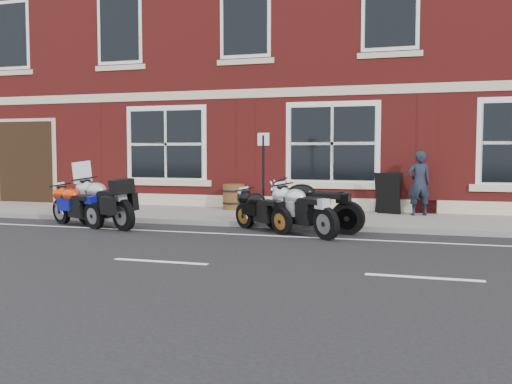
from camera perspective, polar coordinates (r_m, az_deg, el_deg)
ground at (r=11.93m, az=-3.11°, el=-4.35°), size 80.00×80.00×0.00m
sidewalk at (r=14.76m, az=0.86°, el=-2.50°), size 30.00×3.00×0.12m
kerb at (r=13.26m, az=-1.02°, el=-3.24°), size 30.00×0.16×0.12m
pub_building at (r=22.38m, az=6.34°, el=14.97°), size 24.00×12.00×12.00m
moto_touring_silver at (r=13.61m, az=-15.01°, el=-0.83°), size 2.12×1.18×1.52m
moto_sport_red at (r=13.98m, az=-17.43°, el=-1.19°), size 1.86×0.91×0.89m
moto_sport_black at (r=12.51m, az=0.67°, el=-1.73°), size 1.59×1.18×0.84m
moto_sport_silver at (r=11.92m, az=4.70°, el=-1.67°), size 1.73×1.49×0.97m
moto_naked_black at (r=12.40m, az=5.48°, el=-1.24°), size 2.32×0.59×1.05m
pedestrian_left at (r=15.10m, az=15.99°, el=0.85°), size 0.69×0.55×1.64m
a_board_sign at (r=15.37m, az=13.06°, el=-0.09°), size 0.76×0.62×1.09m
barrel_planter at (r=16.10m, az=-2.24°, el=-0.47°), size 0.64×0.64×0.71m
parking_sign at (r=13.17m, az=0.74°, el=2.16°), size 0.29×0.07×2.06m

